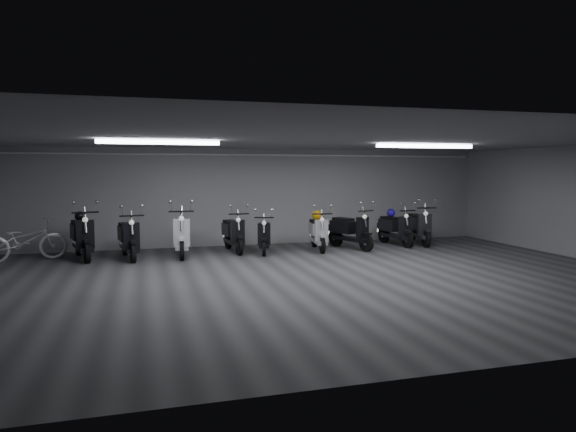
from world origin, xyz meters
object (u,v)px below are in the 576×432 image
object	(u,v)px
helmet_2	(391,213)
bicycle	(24,236)
scooter_3	(233,227)
scooter_6	(318,227)
scooter_0	(82,229)
scooter_7	(351,225)
scooter_8	(396,223)
scooter_5	(264,230)
scooter_9	(419,221)
scooter_2	(182,227)
helmet_0	(317,215)
helmet_1	(80,216)
scooter_1	(128,231)

from	to	relation	value
helmet_2	bicycle	bearing A→B (deg)	-179.12
scooter_3	scooter_6	bearing A→B (deg)	-13.15
helmet_2	scooter_0	bearing A→B (deg)	-178.39
scooter_0	scooter_3	size ratio (longest dim) A/B	1.12
scooter_7	scooter_8	xyz separation A→B (m)	(1.51, 0.26, -0.03)
scooter_5	scooter_9	size ratio (longest dim) A/B	0.88
scooter_0	scooter_2	xyz separation A→B (m)	(2.39, -0.21, -0.00)
scooter_2	scooter_6	world-z (taller)	scooter_2
scooter_2	helmet_2	distance (m)	6.09
scooter_7	scooter_5	bearing A→B (deg)	159.30
scooter_5	scooter_8	size ratio (longest dim) A/B	0.94
scooter_3	scooter_2	bearing A→B (deg)	-172.18
helmet_0	scooter_2	bearing A→B (deg)	-176.84
scooter_2	scooter_0	bearing A→B (deg)	179.69
scooter_7	helmet_2	size ratio (longest dim) A/B	7.47
helmet_0	helmet_2	bearing A→B (deg)	5.87
scooter_8	scooter_9	size ratio (longest dim) A/B	0.94
scooter_9	helmet_2	xyz separation A→B (m)	(-0.78, 0.25, 0.24)
helmet_1	scooter_7	bearing A→B (deg)	-4.32
scooter_6	scooter_9	distance (m)	3.22
scooter_6	helmet_2	distance (m)	2.49
scooter_2	helmet_0	size ratio (longest dim) A/B	7.26
scooter_6	scooter_8	world-z (taller)	scooter_8
helmet_1	scooter_1	bearing A→B (deg)	-25.64
scooter_3	helmet_0	distance (m)	2.33
scooter_6	bicycle	size ratio (longest dim) A/B	0.92
scooter_6	scooter_9	world-z (taller)	scooter_9
scooter_6	helmet_1	distance (m)	6.14
scooter_0	scooter_3	xyz separation A→B (m)	(3.76, 0.09, -0.08)
scooter_1	scooter_7	size ratio (longest dim) A/B	1.02
scooter_2	scooter_7	distance (m)	4.59
scooter_0	scooter_8	distance (m)	8.50
bicycle	scooter_3	bearing A→B (deg)	-108.28
scooter_1	bicycle	world-z (taller)	scooter_1
scooter_3	scooter_9	world-z (taller)	scooter_9
scooter_6	scooter_7	size ratio (longest dim) A/B	0.95
scooter_6	helmet_0	world-z (taller)	scooter_6
scooter_5	scooter_6	bearing A→B (deg)	14.68
scooter_1	scooter_8	size ratio (longest dim) A/B	1.06
scooter_2	scooter_8	xyz separation A→B (m)	(6.11, 0.21, -0.08)
scooter_5	bicycle	world-z (taller)	scooter_5
scooter_0	scooter_7	size ratio (longest dim) A/B	1.09
scooter_3	bicycle	bearing A→B (deg)	175.38
scooter_3	scooter_9	size ratio (longest dim) A/B	0.95
scooter_5	scooter_1	bearing A→B (deg)	-166.31
helmet_0	helmet_2	distance (m)	2.40
scooter_0	scooter_5	size ratio (longest dim) A/B	1.21
scooter_0	scooter_1	size ratio (longest dim) A/B	1.07
scooter_3	helmet_1	world-z (taller)	scooter_3
helmet_0	scooter_3	bearing A→B (deg)	177.52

